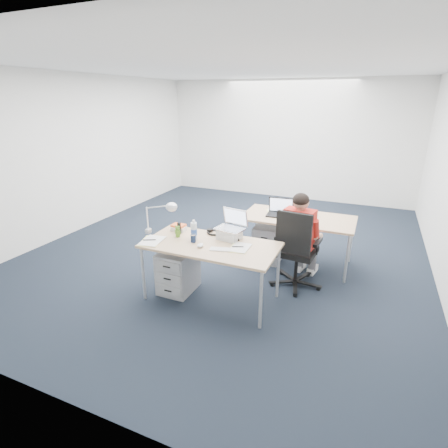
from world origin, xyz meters
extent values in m
plane|color=black|center=(0.00, 0.00, 0.00)|extent=(7.00, 7.00, 0.00)
cube|color=silver|center=(0.00, 3.50, 1.40)|extent=(6.00, 0.02, 2.80)
cube|color=silver|center=(0.00, -3.50, 1.40)|extent=(6.00, 0.02, 2.80)
cube|color=silver|center=(-3.00, 0.00, 1.40)|extent=(0.02, 7.00, 2.80)
cube|color=white|center=(0.00, 0.00, 2.80)|extent=(6.00, 7.00, 0.01)
cube|color=tan|center=(0.35, -1.57, 0.71)|extent=(1.60, 0.80, 0.03)
cylinder|color=#B7BABC|center=(-0.40, -1.92, 0.35)|extent=(0.04, 0.04, 0.70)
cylinder|color=#B7BABC|center=(1.10, -1.92, 0.35)|extent=(0.04, 0.04, 0.70)
cylinder|color=#B7BABC|center=(-0.40, -1.22, 0.35)|extent=(0.04, 0.04, 0.70)
cylinder|color=#B7BABC|center=(1.10, -1.22, 0.35)|extent=(0.04, 0.04, 0.70)
cube|color=tan|center=(1.10, -0.16, 0.71)|extent=(1.60, 0.80, 0.03)
cylinder|color=#B7BABC|center=(0.35, -0.51, 0.35)|extent=(0.04, 0.04, 0.70)
cylinder|color=#B7BABC|center=(1.85, -0.51, 0.35)|extent=(0.04, 0.04, 0.70)
cylinder|color=#B7BABC|center=(0.35, 0.19, 0.35)|extent=(0.04, 0.04, 0.70)
cylinder|color=#B7BABC|center=(1.85, 0.19, 0.35)|extent=(0.04, 0.04, 0.70)
cylinder|color=black|center=(1.25, -0.82, 0.26)|extent=(0.05, 0.05, 0.42)
cube|color=black|center=(1.25, -0.82, 0.48)|extent=(0.50, 0.50, 0.07)
cube|color=black|center=(1.23, -1.05, 0.82)|extent=(0.44, 0.09, 0.52)
cube|color=red|center=(1.24, -0.81, 0.79)|extent=(0.41, 0.26, 0.52)
sphere|color=tan|center=(1.24, -0.81, 1.15)|extent=(0.20, 0.20, 0.20)
cube|color=#9B9DA0|center=(-0.12, -1.56, 0.28)|extent=(0.40, 0.50, 0.55)
cube|color=#9B9DA0|center=(0.69, -0.19, 0.28)|extent=(0.40, 0.50, 0.55)
cube|color=white|center=(0.53, -1.67, 0.74)|extent=(0.27, 0.16, 0.01)
ellipsoid|color=white|center=(0.28, -1.69, 0.75)|extent=(0.08, 0.11, 0.04)
cylinder|color=#152242|center=(0.13, -1.59, 0.78)|extent=(0.07, 0.07, 0.10)
cylinder|color=silver|center=(0.10, -1.51, 0.86)|extent=(0.08, 0.08, 0.25)
cube|color=silver|center=(-0.23, -1.32, 0.77)|extent=(0.22, 0.19, 0.08)
cube|color=black|center=(-0.16, -1.42, 0.80)|extent=(0.04, 0.02, 0.15)
cube|color=#F3F28C|center=(-0.35, -1.78, 0.74)|extent=(0.29, 0.37, 0.01)
cube|color=#F3F28C|center=(0.71, -1.54, 0.73)|extent=(0.22, 0.30, 0.01)
cylinder|color=white|center=(1.32, -0.02, 0.77)|extent=(0.06, 0.06, 0.09)
cube|color=white|center=(0.72, -0.07, 0.73)|extent=(0.31, 0.34, 0.01)
camera|label=1|loc=(2.01, -5.02, 2.37)|focal=28.00mm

